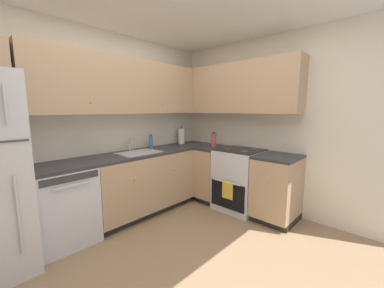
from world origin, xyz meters
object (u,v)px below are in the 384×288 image
object	(u,v)px
paper_towel_roll	(181,136)
oil_bottle	(214,140)
oven_range	(240,179)
soap_bottle	(151,142)
dishwasher	(63,205)

from	to	relation	value
paper_towel_roll	oil_bottle	distance (m)	0.64
oven_range	paper_towel_roll	xyz separation A→B (m)	(-0.13, 1.11, 0.57)
oven_range	soap_bottle	size ratio (longest dim) A/B	4.86
oven_range	soap_bottle	xyz separation A→B (m)	(-0.77, 1.13, 0.53)
dishwasher	soap_bottle	xyz separation A→B (m)	(1.36, 0.18, 0.56)
oven_range	paper_towel_roll	bearing A→B (deg)	96.62
dishwasher	oven_range	world-z (taller)	oven_range
dishwasher	soap_bottle	world-z (taller)	soap_bottle
dishwasher	soap_bottle	size ratio (longest dim) A/B	4.00
oil_bottle	oven_range	bearing A→B (deg)	-87.83
oven_range	paper_towel_roll	size ratio (longest dim) A/B	3.24
paper_towel_roll	oil_bottle	size ratio (longest dim) A/B	1.37
oven_range	oil_bottle	xyz separation A→B (m)	(-0.02, 0.49, 0.54)
oven_range	oil_bottle	world-z (taller)	oil_bottle
oven_range	dishwasher	bearing A→B (deg)	155.86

